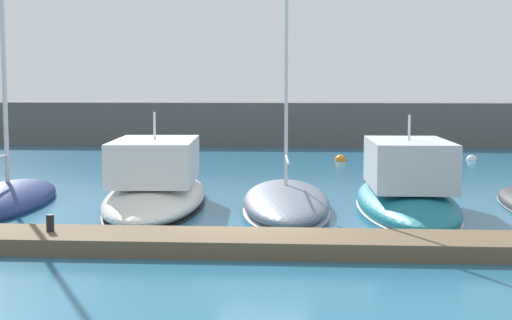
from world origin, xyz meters
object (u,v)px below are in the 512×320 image
object	(u,v)px
mooring_buoy_red	(446,155)
dock_bollard	(50,223)
motorboat_teal_fifth	(406,190)
motorboat_ivory_third	(156,185)
mooring_buoy_orange	(341,161)
sailboat_navy_second	(1,199)
mooring_buoy_white	(472,160)
sailboat_slate_fourth	(286,200)

from	to	relation	value
mooring_buoy_red	dock_bollard	size ratio (longest dim) A/B	1.44
motorboat_teal_fifth	dock_bollard	distance (m)	11.82
motorboat_ivory_third	mooring_buoy_orange	world-z (taller)	motorboat_ivory_third
motorboat_ivory_third	motorboat_teal_fifth	xyz separation A→B (m)	(8.45, -0.26, -0.05)
sailboat_navy_second	mooring_buoy_white	world-z (taller)	sailboat_navy_second
motorboat_ivory_third	dock_bollard	distance (m)	7.05
sailboat_slate_fourth	mooring_buoy_orange	size ratio (longest dim) A/B	25.77
motorboat_teal_fifth	mooring_buoy_red	distance (m)	20.18
mooring_buoy_white	mooring_buoy_red	bearing A→B (deg)	106.39
motorboat_ivory_third	sailboat_slate_fourth	size ratio (longest dim) A/B	0.63
sailboat_slate_fourth	mooring_buoy_white	size ratio (longest dim) A/B	29.20
motorboat_teal_fifth	mooring_buoy_white	world-z (taller)	motorboat_teal_fifth
motorboat_teal_fifth	mooring_buoy_orange	world-z (taller)	motorboat_teal_fifth
sailboat_slate_fourth	mooring_buoy_white	world-z (taller)	sailboat_slate_fourth
mooring_buoy_red	motorboat_teal_fifth	bearing A→B (deg)	-103.53
mooring_buoy_red	dock_bollard	distance (m)	30.01
mooring_buoy_white	mooring_buoy_orange	size ratio (longest dim) A/B	0.88
dock_bollard	sailboat_slate_fourth	bearing A→B (deg)	47.59
motorboat_teal_fifth	mooring_buoy_red	bearing A→B (deg)	-14.94
sailboat_slate_fourth	mooring_buoy_white	xyz separation A→B (m)	(9.56, 17.01, -0.32)
sailboat_slate_fourth	dock_bollard	bearing A→B (deg)	134.27
sailboat_navy_second	motorboat_ivory_third	xyz separation A→B (m)	(5.16, 0.82, 0.39)
motorboat_teal_fifth	mooring_buoy_red	xyz separation A→B (m)	(4.72, 19.61, -0.63)
sailboat_slate_fourth	motorboat_teal_fifth	xyz separation A→B (m)	(3.97, 0.32, 0.31)
mooring_buoy_orange	mooring_buoy_white	bearing A→B (deg)	7.04
mooring_buoy_red	mooring_buoy_orange	distance (m)	7.34
sailboat_slate_fourth	mooring_buoy_white	distance (m)	19.51
mooring_buoy_red	sailboat_navy_second	bearing A→B (deg)	-132.27
sailboat_navy_second	motorboat_teal_fifth	bearing A→B (deg)	-89.57
sailboat_slate_fourth	mooring_buoy_red	world-z (taller)	sailboat_slate_fourth
sailboat_navy_second	dock_bollard	distance (m)	7.23
sailboat_navy_second	sailboat_slate_fourth	world-z (taller)	sailboat_navy_second
mooring_buoy_orange	dock_bollard	xyz separation A→B (m)	(-8.22, -22.47, 0.64)
mooring_buoy_white	motorboat_teal_fifth	bearing A→B (deg)	-108.50
mooring_buoy_white	mooring_buoy_orange	distance (m)	7.19
sailboat_navy_second	mooring_buoy_white	bearing A→B (deg)	-49.96
mooring_buoy_orange	dock_bollard	bearing A→B (deg)	-110.08
sailboat_slate_fourth	dock_bollard	world-z (taller)	sailboat_slate_fourth
sailboat_slate_fourth	motorboat_teal_fifth	size ratio (longest dim) A/B	1.66
motorboat_ivory_third	sailboat_slate_fourth	bearing A→B (deg)	-101.65
sailboat_slate_fourth	mooring_buoy_orange	world-z (taller)	sailboat_slate_fourth
mooring_buoy_white	sailboat_slate_fourth	bearing A→B (deg)	-119.33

